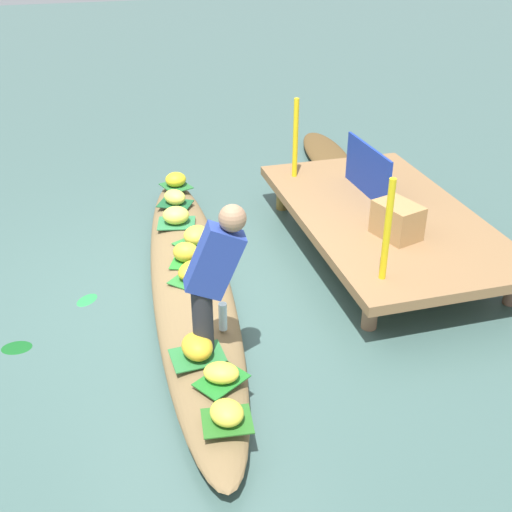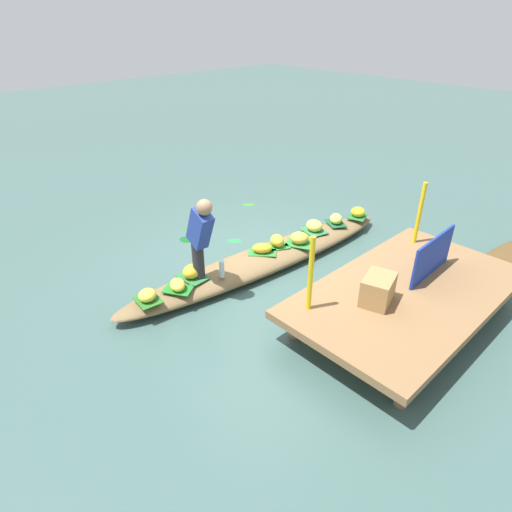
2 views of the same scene
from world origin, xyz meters
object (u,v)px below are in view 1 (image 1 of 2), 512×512
(vendor_boat, at_px, (191,285))
(produce_crate, at_px, (397,220))
(moored_boat, at_px, (328,156))
(banana_bunch_5, at_px, (197,235))
(banana_bunch_8, at_px, (176,179))
(banana_bunch_2, at_px, (190,270))
(banana_bunch_3, at_px, (227,413))
(water_bottle, at_px, (223,317))
(vendor_person, at_px, (214,273))
(banana_bunch_6, at_px, (186,252))
(banana_bunch_1, at_px, (175,197))
(banana_bunch_0, at_px, (197,347))
(market_banner, at_px, (367,170))
(banana_bunch_4, at_px, (221,373))
(banana_bunch_7, at_px, (176,215))

(vendor_boat, relative_size, produce_crate, 11.24)
(produce_crate, bearing_deg, moored_boat, 170.44)
(banana_bunch_5, relative_size, banana_bunch_8, 1.13)
(vendor_boat, bearing_deg, banana_bunch_2, -1.56)
(banana_bunch_2, bearing_deg, moored_boat, 140.29)
(banana_bunch_3, height_order, water_bottle, water_bottle)
(banana_bunch_5, relative_size, vendor_person, 0.23)
(banana_bunch_6, relative_size, banana_bunch_8, 1.00)
(banana_bunch_1, height_order, banana_bunch_6, banana_bunch_6)
(banana_bunch_0, height_order, banana_bunch_3, banana_bunch_0)
(banana_bunch_1, relative_size, banana_bunch_6, 1.05)
(banana_bunch_5, bearing_deg, market_banner, 98.76)
(banana_bunch_3, relative_size, banana_bunch_4, 0.92)
(banana_bunch_6, xyz_separation_m, vendor_person, (1.42, -0.02, 0.59))
(vendor_boat, xyz_separation_m, banana_bunch_4, (1.56, -0.06, 0.20))
(vendor_boat, distance_m, vendor_person, 1.44)
(produce_crate, bearing_deg, market_banner, 172.47)
(banana_bunch_4, bearing_deg, banana_bunch_8, 175.88)
(vendor_person, relative_size, market_banner, 1.21)
(banana_bunch_3, relative_size, banana_bunch_6, 0.96)
(banana_bunch_0, relative_size, banana_bunch_3, 1.20)
(moored_boat, bearing_deg, vendor_person, -24.63)
(moored_boat, xyz_separation_m, banana_bunch_6, (2.76, -2.53, 0.28))
(vendor_person, bearing_deg, vendor_boat, 179.52)
(vendor_boat, relative_size, banana_bunch_7, 17.45)
(banana_bunch_2, bearing_deg, banana_bunch_3, -3.11)
(banana_bunch_0, height_order, banana_bunch_6, banana_bunch_6)
(banana_bunch_5, height_order, produce_crate, produce_crate)
(water_bottle, height_order, produce_crate, produce_crate)
(market_banner, bearing_deg, banana_bunch_5, -83.29)
(market_banner, bearing_deg, moored_boat, 167.42)
(banana_bunch_3, relative_size, vendor_person, 0.20)
(banana_bunch_2, height_order, vendor_person, vendor_person)
(banana_bunch_6, relative_size, market_banner, 0.25)
(banana_bunch_0, bearing_deg, moored_boat, 147.41)
(banana_bunch_4, distance_m, banana_bunch_5, 2.14)
(vendor_boat, relative_size, banana_bunch_8, 19.70)
(vendor_boat, height_order, water_bottle, water_bottle)
(banana_bunch_6, bearing_deg, banana_bunch_1, 175.40)
(banana_bunch_5, height_order, banana_bunch_7, banana_bunch_7)
(banana_bunch_3, bearing_deg, produce_crate, 130.79)
(produce_crate, bearing_deg, banana_bunch_0, -63.37)
(banana_bunch_6, height_order, vendor_person, vendor_person)
(banana_bunch_2, bearing_deg, market_banner, 113.53)
(moored_boat, bearing_deg, banana_bunch_4, -22.90)
(vendor_boat, relative_size, banana_bunch_0, 17.15)
(water_bottle, bearing_deg, banana_bunch_3, -11.55)
(banana_bunch_1, distance_m, banana_bunch_2, 1.64)
(banana_bunch_4, relative_size, banana_bunch_8, 1.04)
(vendor_boat, xyz_separation_m, banana_bunch_1, (-1.57, 0.11, 0.22))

